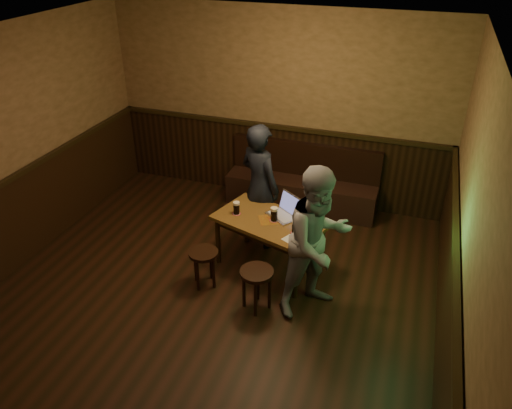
{
  "coord_description": "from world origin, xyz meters",
  "views": [
    {
      "loc": [
        1.94,
        -3.62,
        3.77
      ],
      "look_at": [
        0.33,
        1.05,
        0.92
      ],
      "focal_mm": 35.0,
      "sensor_mm": 36.0,
      "label": 1
    }
  ],
  "objects_px": {
    "pint_mid": "(274,214)",
    "laptop": "(286,211)",
    "stool_right": "(257,278)",
    "bench": "(302,187)",
    "person_suit": "(260,186)",
    "person_grey": "(318,242)",
    "pub_table": "(269,226)",
    "pint_right": "(295,227)",
    "stool_left": "(204,258)",
    "pint_left": "(236,208)"
  },
  "relations": [
    {
      "from": "stool_right",
      "to": "pint_mid",
      "type": "distance_m",
      "value": 0.84
    },
    {
      "from": "pint_left",
      "to": "person_suit",
      "type": "distance_m",
      "value": 0.52
    },
    {
      "from": "stool_left",
      "to": "pint_mid",
      "type": "bearing_deg",
      "value": 40.79
    },
    {
      "from": "stool_right",
      "to": "bench",
      "type": "bearing_deg",
      "value": 92.43
    },
    {
      "from": "pint_mid",
      "to": "stool_left",
      "type": "bearing_deg",
      "value": -139.21
    },
    {
      "from": "bench",
      "to": "person_suit",
      "type": "height_order",
      "value": "person_suit"
    },
    {
      "from": "stool_left",
      "to": "laptop",
      "type": "relative_size",
      "value": 1.01
    },
    {
      "from": "pub_table",
      "to": "pint_mid",
      "type": "xyz_separation_m",
      "value": [
        0.06,
        0.0,
        0.18
      ]
    },
    {
      "from": "bench",
      "to": "stool_right",
      "type": "bearing_deg",
      "value": -87.57
    },
    {
      "from": "pint_mid",
      "to": "person_grey",
      "type": "bearing_deg",
      "value": -39.01
    },
    {
      "from": "pub_table",
      "to": "pint_left",
      "type": "xyz_separation_m",
      "value": [
        -0.42,
        0.0,
        0.17
      ]
    },
    {
      "from": "pint_left",
      "to": "stool_right",
      "type": "bearing_deg",
      "value": -55.7
    },
    {
      "from": "pub_table",
      "to": "pint_mid",
      "type": "distance_m",
      "value": 0.19
    },
    {
      "from": "pint_left",
      "to": "pint_right",
      "type": "distance_m",
      "value": 0.8
    },
    {
      "from": "pint_left",
      "to": "pint_mid",
      "type": "distance_m",
      "value": 0.47
    },
    {
      "from": "stool_right",
      "to": "laptop",
      "type": "height_order",
      "value": "laptop"
    },
    {
      "from": "bench",
      "to": "person_grey",
      "type": "distance_m",
      "value": 2.28
    },
    {
      "from": "person_grey",
      "to": "pint_mid",
      "type": "bearing_deg",
      "value": 90.28
    },
    {
      "from": "stool_right",
      "to": "person_suit",
      "type": "distance_m",
      "value": 1.38
    },
    {
      "from": "pub_table",
      "to": "person_grey",
      "type": "relative_size",
      "value": 0.84
    },
    {
      "from": "pint_right",
      "to": "person_suit",
      "type": "xyz_separation_m",
      "value": [
        -0.65,
        0.68,
        0.07
      ]
    },
    {
      "from": "pint_right",
      "to": "person_grey",
      "type": "xyz_separation_m",
      "value": [
        0.33,
        -0.33,
        0.09
      ]
    },
    {
      "from": "person_grey",
      "to": "pint_right",
      "type": "bearing_deg",
      "value": 84.24
    },
    {
      "from": "pint_right",
      "to": "bench",
      "type": "bearing_deg",
      "value": 101.48
    },
    {
      "from": "bench",
      "to": "pint_left",
      "type": "height_order",
      "value": "bench"
    },
    {
      "from": "stool_right",
      "to": "person_grey",
      "type": "height_order",
      "value": "person_grey"
    },
    {
      "from": "pint_mid",
      "to": "laptop",
      "type": "distance_m",
      "value": 0.19
    },
    {
      "from": "stool_right",
      "to": "person_grey",
      "type": "xyz_separation_m",
      "value": [
        0.59,
        0.24,
        0.45
      ]
    },
    {
      "from": "person_grey",
      "to": "stool_left",
      "type": "bearing_deg",
      "value": 131.77
    },
    {
      "from": "bench",
      "to": "pint_right",
      "type": "distance_m",
      "value": 1.87
    },
    {
      "from": "bench",
      "to": "stool_right",
      "type": "distance_m",
      "value": 2.35
    },
    {
      "from": "pub_table",
      "to": "person_grey",
      "type": "distance_m",
      "value": 0.9
    },
    {
      "from": "bench",
      "to": "laptop",
      "type": "bearing_deg",
      "value": -83.94
    },
    {
      "from": "pub_table",
      "to": "stool_right",
      "type": "height_order",
      "value": "pub_table"
    },
    {
      "from": "bench",
      "to": "pint_right",
      "type": "height_order",
      "value": "bench"
    },
    {
      "from": "stool_right",
      "to": "pint_left",
      "type": "height_order",
      "value": "pint_left"
    },
    {
      "from": "bench",
      "to": "stool_left",
      "type": "bearing_deg",
      "value": -105.69
    },
    {
      "from": "person_grey",
      "to": "laptop",
      "type": "bearing_deg",
      "value": 78.02
    },
    {
      "from": "bench",
      "to": "person_suit",
      "type": "distance_m",
      "value": 1.24
    },
    {
      "from": "pub_table",
      "to": "person_grey",
      "type": "bearing_deg",
      "value": -19.16
    },
    {
      "from": "stool_right",
      "to": "pint_left",
      "type": "distance_m",
      "value": 0.98
    },
    {
      "from": "pint_right",
      "to": "person_grey",
      "type": "bearing_deg",
      "value": -45.05
    },
    {
      "from": "pint_left",
      "to": "pint_mid",
      "type": "bearing_deg",
      "value": -0.03
    },
    {
      "from": "stool_right",
      "to": "person_suit",
      "type": "relative_size",
      "value": 0.3
    },
    {
      "from": "stool_left",
      "to": "pint_left",
      "type": "height_order",
      "value": "pint_left"
    },
    {
      "from": "pub_table",
      "to": "pint_left",
      "type": "distance_m",
      "value": 0.45
    },
    {
      "from": "laptop",
      "to": "stool_left",
      "type": "bearing_deg",
      "value": -100.45
    },
    {
      "from": "pub_table",
      "to": "person_suit",
      "type": "bearing_deg",
      "value": 137.22
    },
    {
      "from": "pint_left",
      "to": "bench",
      "type": "bearing_deg",
      "value": 75.37
    },
    {
      "from": "laptop",
      "to": "person_suit",
      "type": "relative_size",
      "value": 0.28
    }
  ]
}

